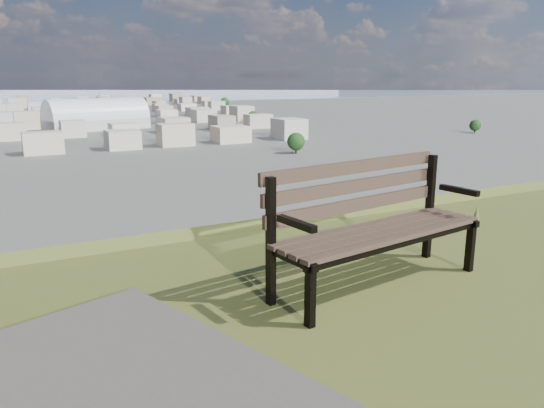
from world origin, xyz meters
TOP-DOWN VIEW (x-y plane):
  - park_bench at (-0.10, 2.13)m, footprint 2.08×0.94m
  - arena at (42.72, 281.24)m, footprint 52.28×30.57m
  - city_blocks at (0.00, 394.44)m, footprint 395.00×361.00m

SIDE VIEW (x-z plane):
  - city_blocks at x=0.00m, z-range 0.00..7.00m
  - arena at x=42.72m, z-range -5.47..15.23m
  - park_bench at x=-0.10m, z-range 25.07..26.12m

